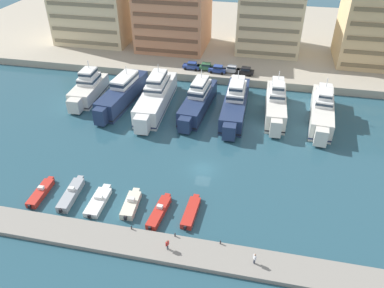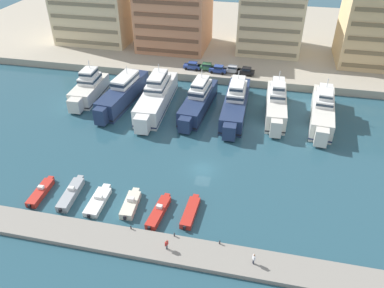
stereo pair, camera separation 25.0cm
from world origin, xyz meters
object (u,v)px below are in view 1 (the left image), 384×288
(motorboat_red_center_right, at_px, (191,212))
(car_green_left, at_px, (206,66))
(motorboat_cream_center_left, at_px, (131,204))
(yacht_navy_left, at_px, (123,93))
(yacht_navy_center, at_px, (235,102))
(yacht_ivory_mid_right, at_px, (322,110))
(car_black_center, at_px, (245,71))
(pedestrian_near_edge, at_px, (255,258))
(motorboat_red_center, at_px, (159,212))
(yacht_white_mid_left, at_px, (156,96))
(car_blue_mid_left, at_px, (218,69))
(motorboat_red_far_left, at_px, (41,192))
(motorboat_white_mid_left, at_px, (99,201))
(yacht_ivory_center_right, at_px, (276,103))
(pedestrian_mid_deck, at_px, (167,244))
(yacht_navy_center_left, at_px, (198,100))
(yacht_ivory_far_left, at_px, (88,89))
(car_silver_center_left, at_px, (232,69))
(car_blue_far_left, at_px, (192,65))
(motorboat_grey_left, at_px, (71,194))

(motorboat_red_center_right, distance_m, car_green_left, 47.33)
(motorboat_cream_center_left, relative_size, motorboat_red_center_right, 0.92)
(yacht_navy_left, xyz_separation_m, yacht_navy_center, (24.09, 1.12, -0.06))
(yacht_ivory_mid_right, distance_m, car_black_center, 22.43)
(pedestrian_near_edge, bearing_deg, motorboat_red_center, 155.85)
(yacht_white_mid_left, height_order, motorboat_red_center_right, yacht_white_mid_left)
(car_green_left, relative_size, car_blue_mid_left, 0.98)
(motorboat_red_far_left, bearing_deg, motorboat_white_mid_left, 0.45)
(motorboat_red_far_left, bearing_deg, car_green_left, 70.56)
(yacht_navy_left, distance_m, car_black_center, 29.65)
(yacht_ivory_center_right, bearing_deg, motorboat_cream_center_left, -121.63)
(pedestrian_near_edge, xyz_separation_m, pedestrian_mid_deck, (-10.95, -0.10, -0.04))
(car_blue_mid_left, bearing_deg, yacht_navy_center_left, -95.91)
(yacht_navy_center, distance_m, pedestrian_mid_deck, 38.42)
(yacht_navy_center, distance_m, yacht_ivory_mid_right, 17.20)
(motorboat_white_mid_left, height_order, car_green_left, car_green_left)
(motorboat_red_center, bearing_deg, motorboat_red_far_left, 179.29)
(yacht_ivory_far_left, height_order, yacht_white_mid_left, yacht_white_mid_left)
(yacht_navy_left, bearing_deg, motorboat_cream_center_left, -67.40)
(motorboat_red_center, bearing_deg, car_green_left, 92.38)
(motorboat_white_mid_left, xyz_separation_m, pedestrian_mid_deck, (12.40, -6.64, 1.20))
(car_blue_mid_left, bearing_deg, motorboat_white_mid_left, -102.71)
(pedestrian_near_edge, bearing_deg, car_green_left, 106.39)
(car_silver_center_left, bearing_deg, yacht_ivory_center_right, -53.97)
(pedestrian_mid_deck, bearing_deg, motorboat_white_mid_left, 151.83)
(yacht_ivory_far_left, height_order, motorboat_red_center_right, yacht_ivory_far_left)
(yacht_navy_left, height_order, car_black_center, yacht_navy_left)
(yacht_navy_center_left, xyz_separation_m, car_green_left, (-1.42, 16.64, 0.48))
(yacht_ivory_center_right, relative_size, car_green_left, 4.52)
(yacht_ivory_center_right, height_order, car_black_center, yacht_ivory_center_right)
(motorboat_white_mid_left, xyz_separation_m, motorboat_cream_center_left, (5.00, 0.29, 0.12))
(yacht_white_mid_left, distance_m, car_blue_far_left, 17.52)
(yacht_navy_left, relative_size, motorboat_grey_left, 2.67)
(yacht_ivory_far_left, relative_size, yacht_navy_center_left, 0.77)
(motorboat_red_center_right, bearing_deg, motorboat_red_center, -167.95)
(motorboat_cream_center_left, distance_m, motorboat_red_center_right, 8.88)
(yacht_navy_center_left, xyz_separation_m, motorboat_cream_center_left, (-3.87, -30.55, -1.76))
(yacht_ivory_center_right, xyz_separation_m, car_silver_center_left, (-10.92, 15.01, 0.26))
(yacht_navy_left, xyz_separation_m, car_blue_far_left, (11.51, 16.91, 0.42))
(yacht_ivory_mid_right, bearing_deg, car_silver_center_left, 142.22)
(car_blue_mid_left, bearing_deg, yacht_ivory_mid_right, -32.37)
(pedestrian_near_edge, bearing_deg, pedestrian_mid_deck, -179.49)
(yacht_ivory_center_right, bearing_deg, yacht_navy_center_left, -174.81)
(car_silver_center_left, bearing_deg, yacht_navy_center_left, -106.64)
(motorboat_red_far_left, distance_m, car_black_center, 53.93)
(yacht_navy_center_left, relative_size, motorboat_grey_left, 2.54)
(yacht_ivory_mid_right, bearing_deg, yacht_navy_center_left, -177.75)
(car_blue_far_left, distance_m, car_blue_mid_left, 6.57)
(motorboat_grey_left, bearing_deg, car_blue_mid_left, 71.89)
(motorboat_cream_center_left, height_order, car_blue_mid_left, car_blue_mid_left)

